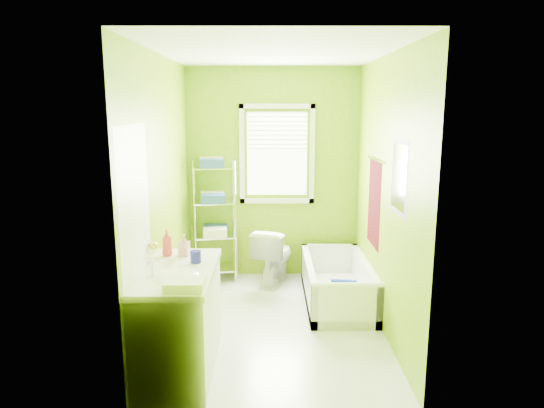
{
  "coord_description": "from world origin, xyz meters",
  "views": [
    {
      "loc": [
        -0.03,
        -4.52,
        2.12
      ],
      "look_at": [
        -0.02,
        0.25,
        1.16
      ],
      "focal_mm": 32.0,
      "sensor_mm": 36.0,
      "label": 1
    }
  ],
  "objects_px": {
    "bathtub": "(337,289)",
    "toilet": "(274,255)",
    "vanity": "(179,316)",
    "wire_shelf_unit": "(215,207)"
  },
  "relations": [
    {
      "from": "toilet",
      "to": "wire_shelf_unit",
      "type": "xyz_separation_m",
      "value": [
        -0.72,
        0.12,
        0.58
      ]
    },
    {
      "from": "wire_shelf_unit",
      "to": "vanity",
      "type": "bearing_deg",
      "value": -91.73
    },
    {
      "from": "vanity",
      "to": "wire_shelf_unit",
      "type": "xyz_separation_m",
      "value": [
        0.06,
        2.11,
        0.47
      ]
    },
    {
      "from": "vanity",
      "to": "bathtub",
      "type": "bearing_deg",
      "value": 42.82
    },
    {
      "from": "bathtub",
      "to": "wire_shelf_unit",
      "type": "distance_m",
      "value": 1.77
    },
    {
      "from": "toilet",
      "to": "vanity",
      "type": "xyz_separation_m",
      "value": [
        -0.78,
        -1.99,
        0.11
      ]
    },
    {
      "from": "bathtub",
      "to": "toilet",
      "type": "relative_size",
      "value": 2.13
    },
    {
      "from": "vanity",
      "to": "wire_shelf_unit",
      "type": "height_order",
      "value": "wire_shelf_unit"
    },
    {
      "from": "vanity",
      "to": "wire_shelf_unit",
      "type": "relative_size",
      "value": 0.75
    },
    {
      "from": "bathtub",
      "to": "wire_shelf_unit",
      "type": "relative_size",
      "value": 0.98
    }
  ]
}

